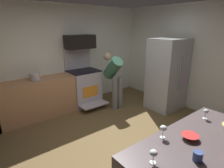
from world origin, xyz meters
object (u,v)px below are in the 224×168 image
object	(u,v)px
microwave	(80,42)
mug_tea	(198,156)
mixing_bowl_large	(190,137)
wine_glass_near	(154,154)
refrigerator	(167,74)
stock_pot	(35,76)
wine_glass_far	(163,129)
oven_range	(84,86)
wine_glass_mid	(206,112)
person_cook	(114,76)

from	to	relation	value
microwave	mug_tea	size ratio (longest dim) A/B	8.11
microwave	mixing_bowl_large	world-z (taller)	microwave
wine_glass_near	refrigerator	bearing A→B (deg)	33.65
wine_glass_near	stock_pot	size ratio (longest dim) A/B	0.57
wine_glass_far	oven_range	bearing A→B (deg)	75.18
stock_pot	wine_glass_mid	bearing A→B (deg)	-70.09
refrigerator	stock_pot	bearing A→B (deg)	151.35
oven_range	stock_pot	distance (m)	1.32
oven_range	microwave	bearing A→B (deg)	90.00
wine_glass_far	stock_pot	bearing A→B (deg)	96.92
mixing_bowl_large	mug_tea	xyz separation A→B (m)	(-0.26, -0.22, 0.02)
microwave	wine_glass_far	size ratio (longest dim) A/B	4.95
microwave	wine_glass_far	world-z (taller)	microwave
wine_glass_near	wine_glass_mid	distance (m)	1.19
refrigerator	mug_tea	size ratio (longest dim) A/B	19.53
wine_glass_near	mug_tea	xyz separation A→B (m)	(0.34, -0.23, -0.05)
oven_range	microwave	size ratio (longest dim) A/B	2.04
microwave	refrigerator	size ratio (longest dim) A/B	0.42
oven_range	wine_glass_far	world-z (taller)	oven_range
wine_glass_near	mug_tea	world-z (taller)	wine_glass_near
microwave	person_cook	world-z (taller)	microwave
refrigerator	person_cook	xyz separation A→B (m)	(-1.04, 0.85, -0.05)
oven_range	refrigerator	size ratio (longest dim) A/B	0.85
mug_tea	refrigerator	bearing A→B (deg)	40.44
oven_range	refrigerator	xyz separation A→B (m)	(1.56, -1.51, 0.38)
wine_glass_far	microwave	bearing A→B (deg)	75.58
stock_pot	wine_glass_near	bearing A→B (deg)	-90.08
microwave	mixing_bowl_large	distance (m)	3.60
wine_glass_far	stock_pot	size ratio (longest dim) A/B	0.63
stock_pot	wine_glass_far	bearing A→B (deg)	-83.08
oven_range	wine_glass_mid	size ratio (longest dim) A/B	11.11
wine_glass_near	stock_pot	world-z (taller)	stock_pot
mixing_bowl_large	oven_range	bearing A→B (deg)	79.44
refrigerator	wine_glass_far	world-z (taller)	refrigerator
person_cook	oven_range	bearing A→B (deg)	128.12
refrigerator	wine_glass_mid	size ratio (longest dim) A/B	13.13
wine_glass_mid	mug_tea	xyz separation A→B (m)	(-0.85, -0.35, -0.05)
mixing_bowl_large	person_cook	bearing A→B (deg)	67.14
person_cook	wine_glass_mid	size ratio (longest dim) A/B	10.43
microwave	person_cook	xyz separation A→B (m)	(0.52, -0.75, -0.83)
microwave	wine_glass_mid	bearing A→B (deg)	-90.77
refrigerator	wine_glass_mid	distance (m)	2.37
mixing_bowl_large	wine_glass_mid	world-z (taller)	wine_glass_mid
oven_range	wine_glass_far	xyz separation A→B (m)	(-0.84, -3.18, 0.50)
person_cook	mug_tea	xyz separation A→B (m)	(-1.41, -2.94, 0.10)
wine_glass_far	stock_pot	world-z (taller)	stock_pot
wine_glass_mid	mixing_bowl_large	bearing A→B (deg)	-168.12
refrigerator	person_cook	size ratio (longest dim) A/B	1.26
microwave	refrigerator	bearing A→B (deg)	-45.79
mug_tea	stock_pot	xyz separation A→B (m)	(-0.34, 3.61, 0.04)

